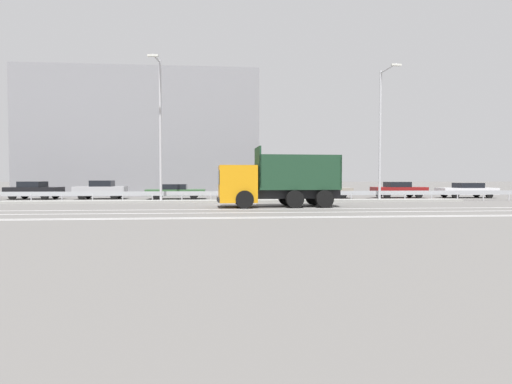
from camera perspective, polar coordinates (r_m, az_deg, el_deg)
The scene contains 19 objects.
ground_plane at distance 26.66m, azimuth -2.09°, elevation -1.75°, with size 320.00×320.00×0.00m, color #605E5B.
lane_strip_0 at distance 22.53m, azimuth 3.96°, elevation -2.44°, with size 59.59×0.16×0.01m, color silver.
lane_strip_1 at distance 20.37m, azimuth 4.90°, elevation -2.91°, with size 59.59×0.16×0.01m, color silver.
lane_strip_2 at distance 18.11m, azimuth 6.13°, elevation -3.53°, with size 59.59×0.16×0.01m, color silver.
lane_strip_3 at distance 17.68m, azimuth 6.40°, elevation -3.67°, with size 59.59×0.16×0.01m, color silver.
median_island at distance 28.49m, azimuth -2.27°, elevation -1.33°, with size 32.78×1.10×0.18m, color gray.
median_guardrail at distance 29.42m, azimuth -2.35°, elevation -0.28°, with size 59.59×0.09×0.78m.
dump_truck at distance 24.09m, azimuth 1.06°, elevation 0.95°, with size 7.47×2.96×3.60m.
median_road_sign at distance 29.13m, azimuth 7.86°, elevation 0.63°, with size 0.66×0.16×2.05m.
street_lamp_1 at distance 28.87m, azimuth -13.56°, elevation 9.29°, with size 0.72×2.02×9.93m.
street_lamp_2 at distance 30.87m, azimuth 17.48°, elevation 8.58°, with size 0.71×2.55×9.60m.
parked_car_1 at distance 37.61m, azimuth -29.13°, elevation 0.23°, with size 4.29×2.18×1.46m.
parked_car_2 at distance 35.73m, azimuth -21.26°, elevation 0.32°, with size 4.16×2.18×1.54m.
parked_car_3 at distance 33.88m, azimuth -11.40°, elevation 0.12°, with size 4.86×2.12×1.24m.
parked_car_4 at distance 34.01m, azimuth 0.05°, elevation 0.21°, with size 4.58×2.09×1.34m.
parked_car_5 at distance 34.97m, azimuth 9.47°, elevation 0.24°, with size 4.87×2.14×1.31m.
parked_car_6 at distance 37.36m, azimuth 19.67°, elevation 0.32°, with size 4.58×1.98×1.41m.
parked_car_7 at distance 39.81m, azimuth 27.88°, elevation 0.25°, with size 4.92×2.11×1.32m.
background_building_0 at distance 47.36m, azimuth -14.65°, elevation 7.33°, with size 23.15×15.87×12.37m, color gray.
Camera 1 is at (-1.25, -26.57, 1.75)m, focal length 28.00 mm.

